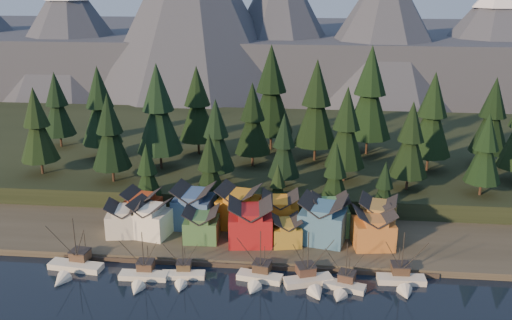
# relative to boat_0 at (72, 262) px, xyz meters

# --- Properties ---
(ground) EXTENTS (500.00, 500.00, 0.00)m
(ground) POSITION_rel_boat_0_xyz_m (35.93, -9.56, -2.31)
(ground) COLOR black
(ground) RESTS_ON ground
(shore_strip) EXTENTS (400.00, 50.00, 1.50)m
(shore_strip) POSITION_rel_boat_0_xyz_m (35.93, 30.44, -1.56)
(shore_strip) COLOR #373428
(shore_strip) RESTS_ON ground
(hillside) EXTENTS (420.00, 100.00, 6.00)m
(hillside) POSITION_rel_boat_0_xyz_m (35.93, 80.44, 0.69)
(hillside) COLOR black
(hillside) RESTS_ON ground
(dock) EXTENTS (80.00, 4.00, 1.00)m
(dock) POSITION_rel_boat_0_xyz_m (35.93, 6.94, -1.81)
(dock) COLOR #473E32
(dock) RESTS_ON ground
(mountain_ridge) EXTENTS (560.00, 190.00, 90.00)m
(mountain_ridge) POSITION_rel_boat_0_xyz_m (31.73, 204.03, 23.75)
(mountain_ridge) COLOR #454B59
(mountain_ridge) RESTS_ON ground
(boat_0) EXTENTS (12.12, 12.97, 12.66)m
(boat_0) POSITION_rel_boat_0_xyz_m (0.00, 0.00, 0.00)
(boat_0) COLOR silver
(boat_0) RESTS_ON ground
(boat_1) EXTENTS (10.16, 11.05, 11.23)m
(boat_1) POSITION_rel_boat_0_xyz_m (15.58, -2.13, -0.22)
(boat_1) COLOR silver
(boat_1) RESTS_ON ground
(boat_2) EXTENTS (9.35, 10.03, 10.05)m
(boat_2) POSITION_rel_boat_0_xyz_m (23.65, -0.78, -0.45)
(boat_2) COLOR white
(boat_2) RESTS_ON ground
(boat_3) EXTENTS (9.85, 10.43, 11.81)m
(boat_3) POSITION_rel_boat_0_xyz_m (39.12, -0.16, 0.02)
(boat_3) COLOR silver
(boat_3) RESTS_ON ground
(boat_4) EXTENTS (10.63, 11.21, 12.39)m
(boat_4) POSITION_rel_boat_0_xyz_m (49.58, -0.67, 0.11)
(boat_4) COLOR beige
(boat_4) RESTS_ON ground
(boat_5) EXTENTS (8.88, 9.46, 10.97)m
(boat_5) POSITION_rel_boat_0_xyz_m (56.14, -1.80, -0.10)
(boat_5) COLOR beige
(boat_5) RESTS_ON ground
(boat_6) EXTENTS (9.97, 10.80, 12.05)m
(boat_6) POSITION_rel_boat_0_xyz_m (67.96, 1.67, 0.04)
(boat_6) COLOR silver
(boat_6) RESTS_ON ground
(house_front_0) EXTENTS (8.97, 8.61, 7.89)m
(house_front_0) POSITION_rel_boat_0_xyz_m (6.27, 15.97, 3.34)
(house_front_0) COLOR silver
(house_front_0) RESTS_ON shore_strip
(house_front_1) EXTENTS (9.69, 9.44, 8.52)m
(house_front_1) POSITION_rel_boat_0_xyz_m (12.51, 16.00, 3.67)
(house_front_1) COLOR white
(house_front_1) RESTS_ON shore_strip
(house_front_2) EXTENTS (7.88, 7.94, 7.47)m
(house_front_2) POSITION_rel_boat_0_xyz_m (24.64, 15.02, 3.12)
(house_front_2) COLOR #3E6C3A
(house_front_2) RESTS_ON shore_strip
(house_front_3) EXTENTS (10.69, 10.29, 9.85)m
(house_front_3) POSITION_rel_boat_0_xyz_m (35.83, 14.79, 4.37)
(house_front_3) COLOR maroon
(house_front_3) RESTS_ON shore_strip
(house_front_4) EXTENTS (7.56, 7.95, 6.44)m
(house_front_4) POSITION_rel_boat_0_xyz_m (43.92, 14.80, 2.58)
(house_front_4) COLOR #AD892C
(house_front_4) RESTS_ON shore_strip
(house_front_5) EXTENTS (11.60, 10.92, 10.39)m
(house_front_5) POSITION_rel_boat_0_xyz_m (52.04, 17.10, 4.65)
(house_front_5) COLOR #3A6989
(house_front_5) RESTS_ON shore_strip
(house_front_6) EXTENTS (9.73, 9.33, 8.68)m
(house_front_6) POSITION_rel_boat_0_xyz_m (63.22, 15.69, 3.76)
(house_front_6) COLOR #C47332
(house_front_6) RESTS_ON shore_strip
(house_back_0) EXTENTS (8.85, 8.58, 8.66)m
(house_back_0) POSITION_rel_boat_0_xyz_m (8.75, 21.90, 3.74)
(house_back_0) COLOR #A13919
(house_back_0) RESTS_ON shore_strip
(house_back_1) EXTENTS (9.85, 9.95, 10.16)m
(house_back_1) POSITION_rel_boat_0_xyz_m (21.40, 22.25, 4.53)
(house_back_1) COLOR #3A588A
(house_back_1) RESTS_ON shore_strip
(house_back_2) EXTENTS (10.96, 10.34, 10.07)m
(house_back_2) POSITION_rel_boat_0_xyz_m (32.13, 23.17, 4.49)
(house_back_2) COLOR orange
(house_back_2) RESTS_ON shore_strip
(house_back_3) EXTENTS (9.21, 8.33, 8.81)m
(house_back_3) POSITION_rel_boat_0_xyz_m (41.99, 23.33, 3.82)
(house_back_3) COLOR orange
(house_back_3) RESTS_ON shore_strip
(house_back_4) EXTENTS (9.12, 8.82, 9.10)m
(house_back_4) POSITION_rel_boat_0_xyz_m (53.74, 21.83, 3.97)
(house_back_4) COLOR #498749
(house_back_4) RESTS_ON shore_strip
(house_back_5) EXTENTS (9.55, 9.64, 9.22)m
(house_back_5) POSITION_rel_boat_0_xyz_m (64.64, 21.30, 4.03)
(house_back_5) COLOR olive
(house_back_5) RESTS_ON shore_strip
(tree_hill_0) EXTENTS (10.59, 10.59, 24.67)m
(tree_hill_0) POSITION_rel_boat_0_xyz_m (-26.07, 42.44, 17.18)
(tree_hill_0) COLOR #332319
(tree_hill_0) RESTS_ON hillside
(tree_hill_1) EXTENTS (12.04, 12.04, 28.05)m
(tree_hill_1) POSITION_rel_boat_0_xyz_m (-14.07, 58.44, 19.03)
(tree_hill_1) COLOR #332319
(tree_hill_1) RESTS_ON hillside
(tree_hill_2) EXTENTS (10.43, 10.43, 24.31)m
(tree_hill_2) POSITION_rel_boat_0_xyz_m (-4.07, 38.44, 16.98)
(tree_hill_2) COLOR #332319
(tree_hill_2) RESTS_ON hillside
(tree_hill_3) EXTENTS (13.07, 13.07, 30.44)m
(tree_hill_3) POSITION_rel_boat_0_xyz_m (5.93, 50.44, 20.34)
(tree_hill_3) COLOR #332319
(tree_hill_3) RESTS_ON hillside
(tree_hill_4) EXTENTS (11.80, 11.80, 27.49)m
(tree_hill_4) POSITION_rel_boat_0_xyz_m (13.93, 65.44, 18.73)
(tree_hill_4) COLOR #332319
(tree_hill_4) RESTS_ON hillside
(tree_hill_5) EXTENTS (9.86, 9.86, 22.98)m
(tree_hill_5) POSITION_rel_boat_0_xyz_m (23.93, 40.44, 16.25)
(tree_hill_5) COLOR #332319
(tree_hill_5) RESTS_ON hillside
(tree_hill_6) EXTENTS (10.57, 10.57, 24.63)m
(tree_hill_6) POSITION_rel_boat_0_xyz_m (31.93, 55.44, 17.16)
(tree_hill_6) COLOR #332319
(tree_hill_6) RESTS_ON hillside
(tree_hill_7) EXTENTS (8.59, 8.59, 20.01)m
(tree_hill_7) POSITION_rel_boat_0_xyz_m (41.93, 38.44, 14.63)
(tree_hill_7) COLOR #332319
(tree_hill_7) RESTS_ON hillside
(tree_hill_8) EXTENTS (13.05, 13.05, 30.39)m
(tree_hill_8) POSITION_rel_boat_0_xyz_m (49.93, 62.44, 20.31)
(tree_hill_8) COLOR #332319
(tree_hill_8) RESTS_ON hillside
(tree_hill_9) EXTENTS (11.11, 11.11, 25.87)m
(tree_hill_9) POSITION_rel_boat_0_xyz_m (57.93, 45.44, 17.84)
(tree_hill_9) COLOR #332319
(tree_hill_9) RESTS_ON hillside
(tree_hill_10) EXTENTS (14.45, 14.45, 33.67)m
(tree_hill_10) POSITION_rel_boat_0_xyz_m (65.93, 70.44, 22.11)
(tree_hill_10) COLOR #332319
(tree_hill_10) RESTS_ON hillside
(tree_hill_11) EXTENTS (10.06, 10.06, 23.43)m
(tree_hill_11) POSITION_rel_boat_0_xyz_m (73.93, 40.44, 16.50)
(tree_hill_11) COLOR #332319
(tree_hill_11) RESTS_ON hillside
(tree_hill_12) EXTENTS (12.15, 12.15, 28.31)m
(tree_hill_12) POSITION_rel_boat_0_xyz_m (81.93, 56.44, 19.17)
(tree_hill_12) COLOR #332319
(tree_hill_12) RESTS_ON hillside
(tree_hill_13) EXTENTS (9.20, 9.20, 21.42)m
(tree_hill_13) POSITION_rel_boat_0_xyz_m (91.93, 38.44, 15.40)
(tree_hill_13) COLOR #332319
(tree_hill_13) RESTS_ON hillside
(tree_hill_14) EXTENTS (11.21, 11.21, 26.12)m
(tree_hill_14) POSITION_rel_boat_0_xyz_m (99.93, 62.44, 17.97)
(tree_hill_14) COLOR #332319
(tree_hill_14) RESTS_ON hillside
(tree_hill_15) EXTENTS (14.28, 14.28, 33.27)m
(tree_hill_15) POSITION_rel_boat_0_xyz_m (35.93, 72.44, 21.89)
(tree_hill_15) COLOR #332319
(tree_hill_15) RESTS_ON hillside
(tree_hill_16) EXTENTS (10.47, 10.47, 24.38)m
(tree_hill_16) POSITION_rel_boat_0_xyz_m (-32.07, 68.44, 17.02)
(tree_hill_16) COLOR #332319
(tree_hill_16) RESTS_ON hillside
(tree_shore_0) EXTENTS (7.73, 7.73, 18.00)m
(tree_shore_0) POSITION_rel_boat_0_xyz_m (7.93, 30.44, 9.03)
(tree_shore_0) COLOR #332319
(tree_shore_0) RESTS_ON shore_strip
(tree_shore_1) EXTENTS (9.00, 9.00, 20.96)m
(tree_shore_1) POSITION_rel_boat_0_xyz_m (23.93, 30.44, 10.65)
(tree_shore_1) COLOR #332319
(tree_shore_1) RESTS_ON shore_strip
(tree_shore_2) EXTENTS (5.91, 5.91, 13.76)m
(tree_shore_2) POSITION_rel_boat_0_xyz_m (40.93, 30.44, 6.71)
(tree_shore_2) COLOR #332319
(tree_shore_2) RESTS_ON shore_strip
(tree_shore_3) EXTENTS (8.46, 8.46, 19.71)m
(tree_shore_3) POSITION_rel_boat_0_xyz_m (54.93, 30.44, 9.96)
(tree_shore_3) COLOR #332319
(tree_shore_3) RESTS_ON shore_strip
(tree_shore_4) EXTENTS (6.52, 6.52, 15.19)m
(tree_shore_4) POSITION_rel_boat_0_xyz_m (66.93, 30.44, 7.49)
(tree_shore_4) COLOR #332319
(tree_shore_4) RESTS_ON shore_strip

